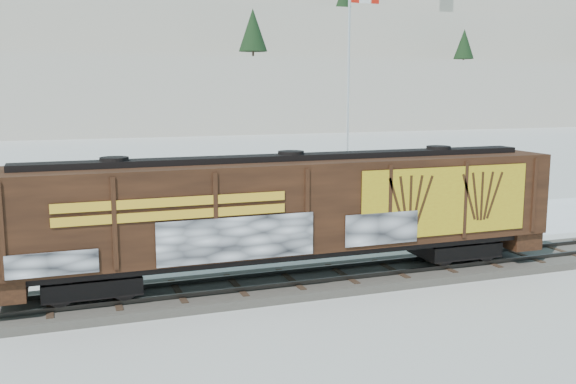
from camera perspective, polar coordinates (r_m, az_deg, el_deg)
name	(u,v)px	position (r m, az deg, el deg)	size (l,w,h in m)	color
ground	(390,276)	(24.59, 9.08, -7.38)	(500.00, 500.00, 0.00)	white
rail_track	(390,272)	(24.55, 9.09, -7.05)	(50.00, 3.40, 0.43)	#59544C
parking_strip	(315,234)	(31.13, 2.38, -3.75)	(40.00, 8.00, 0.03)	white
hillside	(103,58)	(160.95, -16.14, 11.37)	(360.00, 110.00, 93.00)	white
hopper_railcar	(291,208)	(22.29, 0.28, -1.45)	(19.62, 3.06, 4.30)	black
flagpole	(349,126)	(37.05, 5.47, 5.87)	(2.30, 0.90, 12.91)	silver
car_silver	(268,226)	(28.84, -1.76, -3.05)	(1.96, 4.88, 1.66)	silver
car_white	(362,216)	(31.92, 6.62, -2.11)	(1.55, 4.45, 1.47)	silver
car_dark	(439,213)	(33.39, 13.31, -1.87)	(1.93, 4.76, 1.38)	black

